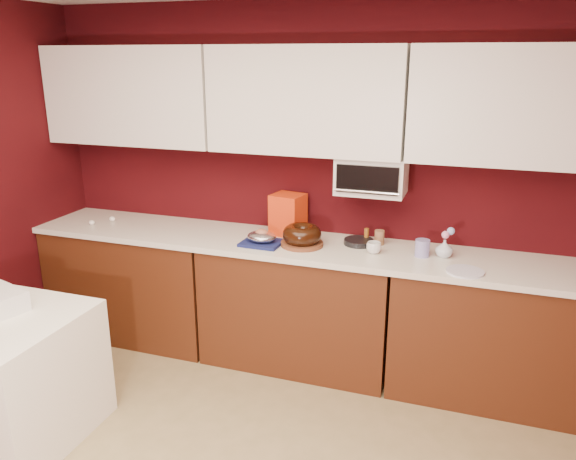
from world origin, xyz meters
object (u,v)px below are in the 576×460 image
(foil_ham_nest, at_px, (262,237))
(flower_vase, at_px, (444,247))
(blue_jar, at_px, (422,248))
(pandoro_box, at_px, (288,214))
(toaster_oven, at_px, (372,175))
(coffee_mug, at_px, (374,247))
(bundt_cake, at_px, (302,234))

(foil_ham_nest, height_order, flower_vase, flower_vase)
(blue_jar, bearing_deg, flower_vase, 13.89)
(foil_ham_nest, relative_size, flower_vase, 1.56)
(pandoro_box, bearing_deg, toaster_oven, 9.93)
(pandoro_box, bearing_deg, foil_ham_nest, -97.85)
(toaster_oven, bearing_deg, coffee_mug, -70.57)
(foil_ham_nest, height_order, coffee_mug, same)
(blue_jar, distance_m, flower_vase, 0.14)
(foil_ham_nest, xyz_separation_m, pandoro_box, (0.09, 0.28, 0.09))
(pandoro_box, bearing_deg, flower_vase, 3.96)
(pandoro_box, relative_size, flower_vase, 2.25)
(toaster_oven, distance_m, flower_vase, 0.66)
(toaster_oven, xyz_separation_m, foil_ham_nest, (-0.68, -0.27, -0.42))
(pandoro_box, height_order, flower_vase, pandoro_box)
(bundt_cake, xyz_separation_m, coffee_mug, (0.49, 0.01, -0.03))
(pandoro_box, distance_m, coffee_mug, 0.70)
(coffee_mug, bearing_deg, toaster_oven, 109.43)
(foil_ham_nest, bearing_deg, bundt_cake, 13.18)
(blue_jar, relative_size, flower_vase, 0.85)
(toaster_oven, distance_m, coffee_mug, 0.48)
(toaster_oven, distance_m, blue_jar, 0.58)
(bundt_cake, bearing_deg, coffee_mug, 0.59)
(foil_ham_nest, height_order, blue_jar, blue_jar)
(coffee_mug, height_order, flower_vase, flower_vase)
(coffee_mug, relative_size, blue_jar, 0.83)
(bundt_cake, bearing_deg, pandoro_box, 128.92)
(coffee_mug, bearing_deg, bundt_cake, -179.41)
(bundt_cake, distance_m, flower_vase, 0.93)
(toaster_oven, bearing_deg, foil_ham_nest, -158.49)
(coffee_mug, relative_size, flower_vase, 0.70)
(bundt_cake, distance_m, foil_ham_nest, 0.28)
(coffee_mug, distance_m, flower_vase, 0.44)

